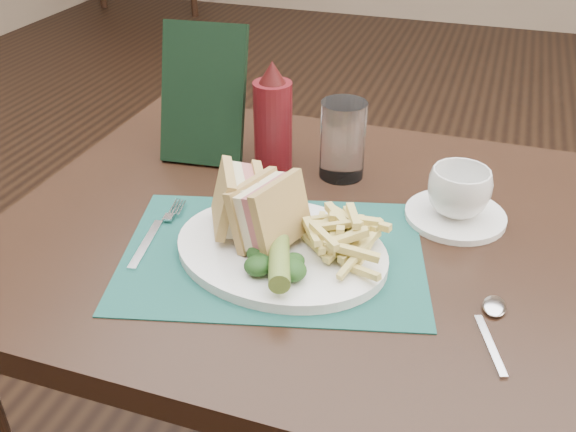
% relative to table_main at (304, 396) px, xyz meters
% --- Properties ---
extents(floor, '(7.00, 7.00, 0.00)m').
position_rel_table_main_xyz_m(floor, '(0.00, 0.50, -0.38)').
color(floor, black).
rests_on(floor, ground).
extents(wall_back, '(6.00, 0.00, 6.00)m').
position_rel_table_main_xyz_m(wall_back, '(0.00, 4.00, -0.38)').
color(wall_back, tan).
rests_on(wall_back, ground).
extents(table_main, '(0.90, 0.75, 0.75)m').
position_rel_table_main_xyz_m(table_main, '(0.00, 0.00, 0.00)').
color(table_main, black).
rests_on(table_main, ground).
extents(placemat, '(0.47, 0.39, 0.00)m').
position_rel_table_main_xyz_m(placemat, '(-0.02, -0.10, 0.38)').
color(placemat, '#174C45').
rests_on(placemat, table_main).
extents(plate, '(0.34, 0.29, 0.01)m').
position_rel_table_main_xyz_m(plate, '(-0.01, -0.10, 0.38)').
color(plate, white).
rests_on(plate, placemat).
extents(sandwich_half_a, '(0.11, 0.12, 0.10)m').
position_rel_table_main_xyz_m(sandwich_half_a, '(-0.10, -0.09, 0.44)').
color(sandwich_half_a, tan).
rests_on(sandwich_half_a, plate).
extents(sandwich_half_b, '(0.10, 0.12, 0.10)m').
position_rel_table_main_xyz_m(sandwich_half_b, '(-0.05, -0.09, 0.44)').
color(sandwich_half_b, tan).
rests_on(sandwich_half_b, plate).
extents(kale_garnish, '(0.11, 0.08, 0.03)m').
position_rel_table_main_xyz_m(kale_garnish, '(-0.00, -0.15, 0.41)').
color(kale_garnish, '#143312').
rests_on(kale_garnish, plate).
extents(pickle_spear, '(0.07, 0.12, 0.03)m').
position_rel_table_main_xyz_m(pickle_spear, '(0.01, -0.15, 0.41)').
color(pickle_spear, '#59762D').
rests_on(pickle_spear, plate).
extents(fries_pile, '(0.18, 0.20, 0.06)m').
position_rel_table_main_xyz_m(fries_pile, '(0.07, -0.08, 0.42)').
color(fries_pile, '#DACA6D').
rests_on(fries_pile, plate).
extents(fork, '(0.07, 0.17, 0.01)m').
position_rel_table_main_xyz_m(fork, '(-0.20, -0.11, 0.38)').
color(fork, silver).
rests_on(fork, placemat).
extents(spoon, '(0.08, 0.15, 0.01)m').
position_rel_table_main_xyz_m(spoon, '(0.28, -0.16, 0.38)').
color(spoon, silver).
rests_on(spoon, table_main).
extents(saucer, '(0.18, 0.18, 0.01)m').
position_rel_table_main_xyz_m(saucer, '(0.21, 0.08, 0.38)').
color(saucer, white).
rests_on(saucer, table_main).
extents(coffee_cup, '(0.12, 0.12, 0.07)m').
position_rel_table_main_xyz_m(coffee_cup, '(0.21, 0.08, 0.42)').
color(coffee_cup, white).
rests_on(coffee_cup, saucer).
extents(drinking_glass, '(0.09, 0.09, 0.13)m').
position_rel_table_main_xyz_m(drinking_glass, '(0.01, 0.16, 0.44)').
color(drinking_glass, silver).
rests_on(drinking_glass, table_main).
extents(ketchup_bottle, '(0.08, 0.08, 0.19)m').
position_rel_table_main_xyz_m(ketchup_bottle, '(-0.11, 0.15, 0.47)').
color(ketchup_bottle, '#4F0D12').
rests_on(ketchup_bottle, table_main).
extents(check_presenter, '(0.15, 0.10, 0.23)m').
position_rel_table_main_xyz_m(check_presenter, '(-0.23, 0.15, 0.49)').
color(check_presenter, black).
rests_on(check_presenter, table_main).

